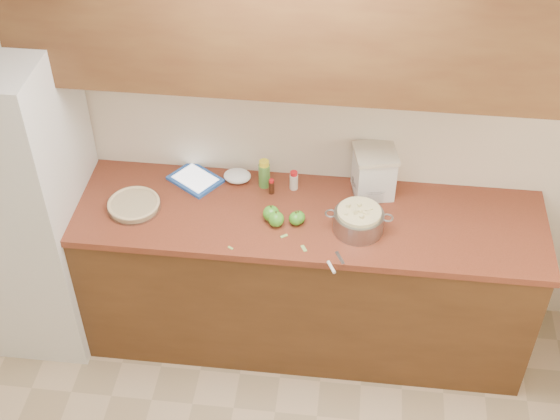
# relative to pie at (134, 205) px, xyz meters

# --- Properties ---
(room_shell) EXTENTS (3.60, 3.60, 3.60)m
(room_shell) POSITION_rel_pie_xyz_m (0.79, -1.42, 0.36)
(room_shell) COLOR tan
(room_shell) RESTS_ON ground
(counter_run) EXTENTS (2.64, 0.68, 0.92)m
(counter_run) POSITION_rel_pie_xyz_m (0.79, 0.06, -0.48)
(counter_run) COLOR #523017
(counter_run) RESTS_ON ground
(upper_cabinets) EXTENTS (2.60, 0.34, 0.70)m
(upper_cabinets) POSITION_rel_pie_xyz_m (0.79, 0.21, 1.01)
(upper_cabinets) COLOR brown
(upper_cabinets) RESTS_ON room_shell
(fridge) EXTENTS (0.70, 0.70, 1.80)m
(fridge) POSITION_rel_pie_xyz_m (-0.65, 0.02, -0.04)
(fridge) COLOR silver
(fridge) RESTS_ON ground
(pie) EXTENTS (0.28, 0.28, 0.04)m
(pie) POSITION_rel_pie_xyz_m (0.00, 0.00, 0.00)
(pie) COLOR silver
(pie) RESTS_ON counter_run
(colander) EXTENTS (0.34, 0.25, 0.13)m
(colander) POSITION_rel_pie_xyz_m (1.15, -0.03, 0.04)
(colander) COLOR gray
(colander) RESTS_ON counter_run
(flour_canister) EXTENTS (0.25, 0.25, 0.26)m
(flour_canister) POSITION_rel_pie_xyz_m (1.21, 0.28, 0.11)
(flour_canister) COLOR silver
(flour_canister) RESTS_ON counter_run
(tablet) EXTENTS (0.32, 0.31, 0.02)m
(tablet) POSITION_rel_pie_xyz_m (0.27, 0.26, -0.01)
(tablet) COLOR blue
(tablet) RESTS_ON counter_run
(paring_knife) EXTENTS (0.09, 0.16, 0.02)m
(paring_knife) POSITION_rel_pie_xyz_m (1.04, -0.30, -0.02)
(paring_knife) COLOR gray
(paring_knife) RESTS_ON counter_run
(lemon_bottle) EXTENTS (0.06, 0.06, 0.16)m
(lemon_bottle) POSITION_rel_pie_xyz_m (0.64, 0.26, 0.06)
(lemon_bottle) COLOR #4C8C38
(lemon_bottle) RESTS_ON counter_run
(cinnamon_shaker) EXTENTS (0.04, 0.04, 0.11)m
(cinnamon_shaker) POSITION_rel_pie_xyz_m (0.80, 0.26, 0.03)
(cinnamon_shaker) COLOR beige
(cinnamon_shaker) RESTS_ON counter_run
(vanilla_bottle) EXTENTS (0.03, 0.03, 0.09)m
(vanilla_bottle) POSITION_rel_pie_xyz_m (0.69, 0.20, 0.02)
(vanilla_bottle) COLOR black
(vanilla_bottle) RESTS_ON counter_run
(mixing_bowl) EXTENTS (0.22, 0.22, 0.08)m
(mixing_bowl) POSITION_rel_pie_xyz_m (1.21, 0.27, 0.02)
(mixing_bowl) COLOR silver
(mixing_bowl) RESTS_ON counter_run
(paper_towel) EXTENTS (0.17, 0.15, 0.06)m
(paper_towel) POSITION_rel_pie_xyz_m (0.49, 0.29, 0.01)
(paper_towel) COLOR white
(paper_towel) RESTS_ON counter_run
(apple_left) EXTENTS (0.08, 0.08, 0.10)m
(apple_left) POSITION_rel_pie_xyz_m (0.71, -0.01, 0.02)
(apple_left) COLOR #429724
(apple_left) RESTS_ON counter_run
(apple_center) EXTENTS (0.07, 0.07, 0.08)m
(apple_center) POSITION_rel_pie_xyz_m (0.85, -0.01, 0.01)
(apple_center) COLOR #429724
(apple_center) RESTS_ON counter_run
(apple_front) EXTENTS (0.08, 0.08, 0.09)m
(apple_front) POSITION_rel_pie_xyz_m (0.74, -0.04, 0.02)
(apple_front) COLOR #429724
(apple_front) RESTS_ON counter_run
(apple_extra) EXTENTS (0.07, 0.07, 0.08)m
(apple_extra) POSITION_rel_pie_xyz_m (0.84, -0.02, 0.01)
(apple_extra) COLOR #429724
(apple_extra) RESTS_ON counter_run
(peel_a) EXTENTS (0.03, 0.02, 0.00)m
(peel_a) POSITION_rel_pie_xyz_m (0.54, -0.23, -0.02)
(peel_a) COLOR #8CB95A
(peel_a) RESTS_ON counter_run
(peel_b) EXTENTS (0.04, 0.05, 0.00)m
(peel_b) POSITION_rel_pie_xyz_m (0.90, -0.20, -0.02)
(peel_b) COLOR #8CB95A
(peel_b) RESTS_ON counter_run
(peel_c) EXTENTS (0.04, 0.04, 0.00)m
(peel_c) POSITION_rel_pie_xyz_m (0.74, -0.04, -0.02)
(peel_c) COLOR #8CB95A
(peel_c) RESTS_ON counter_run
(peel_d) EXTENTS (0.04, 0.03, 0.00)m
(peel_d) POSITION_rel_pie_xyz_m (0.79, -0.12, -0.02)
(peel_d) COLOR #8CB95A
(peel_d) RESTS_ON counter_run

